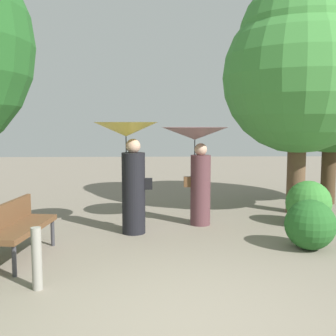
{
  "coord_description": "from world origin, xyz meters",
  "views": [
    {
      "loc": [
        -0.24,
        -3.87,
        1.97
      ],
      "look_at": [
        0.0,
        3.82,
        1.12
      ],
      "focal_mm": 43.61,
      "sensor_mm": 36.0,
      "label": 1
    }
  ],
  "objects": [
    {
      "name": "bush_path_right",
      "position": [
        2.72,
        3.78,
        0.43
      ],
      "size": [
        0.87,
        0.87,
        0.87
      ],
      "primitive_type": "sphere",
      "color": "#387F33",
      "rests_on": "ground"
    },
    {
      "name": "person_left",
      "position": [
        -0.7,
        3.33,
        1.37
      ],
      "size": [
        1.13,
        1.13,
        1.99
      ],
      "rotation": [
        0.0,
        0.0,
        1.5
      ],
      "color": "black",
      "rests_on": "ground"
    },
    {
      "name": "person_right",
      "position": [
        0.56,
        3.9,
        1.4
      ],
      "size": [
        1.28,
        1.28,
        1.89
      ],
      "rotation": [
        0.0,
        0.0,
        1.5
      ],
      "color": "#563338",
      "rests_on": "ground"
    },
    {
      "name": "park_bench",
      "position": [
        -2.23,
        1.96,
        0.51
      ],
      "size": [
        0.67,
        1.55,
        0.83
      ],
      "rotation": [
        0.0,
        0.0,
        1.45
      ],
      "color": "#38383D",
      "rests_on": "ground"
    },
    {
      "name": "path_marker_post",
      "position": [
        -1.65,
        0.84,
        0.38
      ],
      "size": [
        0.12,
        0.12,
        0.75
      ],
      "primitive_type": "cylinder",
      "color": "gray",
      "rests_on": "ground"
    },
    {
      "name": "tree_near_right",
      "position": [
        2.86,
        4.93,
        3.21
      ],
      "size": [
        3.29,
        3.29,
        5.07
      ],
      "color": "brown",
      "rests_on": "ground"
    },
    {
      "name": "bush_path_left",
      "position": [
        2.17,
        2.28,
        0.39
      ],
      "size": [
        0.79,
        0.79,
        0.79
      ],
      "primitive_type": "sphere",
      "color": "#235B23",
      "rests_on": "ground"
    },
    {
      "name": "tree_mid_right",
      "position": [
        3.99,
        5.89,
        2.82
      ],
      "size": [
        2.7,
        2.7,
        4.37
      ],
      "color": "#42301E",
      "rests_on": "ground"
    },
    {
      "name": "ground_plane",
      "position": [
        0.0,
        0.0,
        0.0
      ],
      "size": [
        40.0,
        40.0,
        0.0
      ],
      "primitive_type": "plane",
      "color": "gray"
    }
  ]
}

